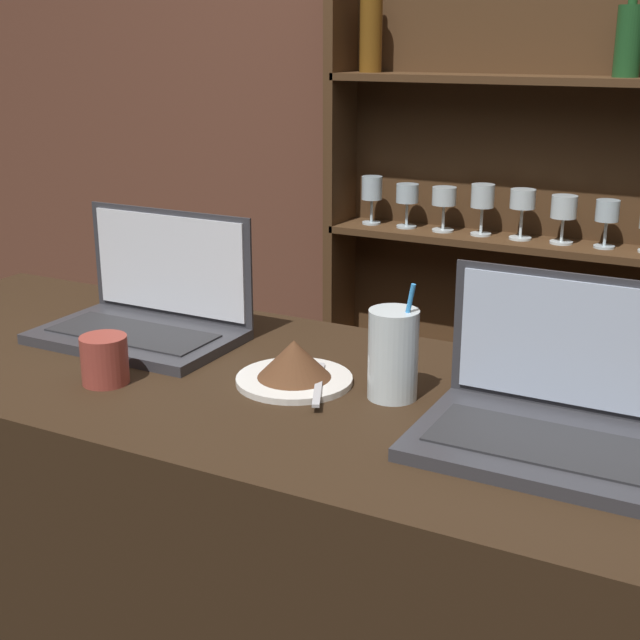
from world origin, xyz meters
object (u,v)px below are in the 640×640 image
Objects in this scene: laptop_far at (555,411)px; cake_plate at (294,365)px; laptop_near at (148,310)px; water_glass at (393,354)px; coffee_cup at (105,360)px.

laptop_far is 1.85× the size of cake_plate.
laptop_near is 0.35m from cake_plate.
water_glass reaches higher than cake_plate.
cake_plate is (0.34, -0.08, -0.02)m from laptop_near.
laptop_far reaches higher than coffee_cup.
coffee_cup is at bearing -68.75° from laptop_near.
water_glass reaches higher than coffee_cup.
laptop_far is (0.75, -0.10, -0.00)m from laptop_near.
cake_plate is (-0.40, 0.02, -0.01)m from laptop_far.
coffee_cup is at bearing -152.49° from cake_plate.
laptop_near is 0.50m from water_glass.
laptop_near is 1.95× the size of water_glass.
laptop_near reaches higher than water_glass.
water_glass is at bearing 6.82° from cake_plate.
water_glass is at bearing 20.30° from coffee_cup.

